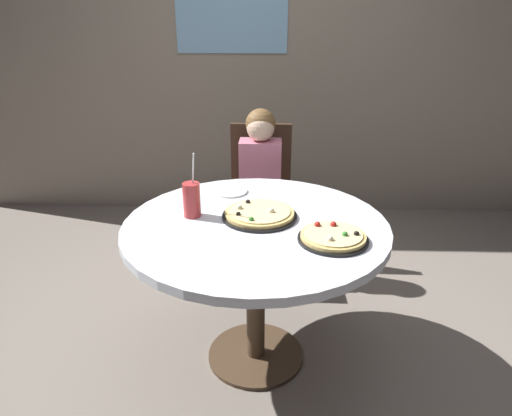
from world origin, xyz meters
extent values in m
plane|color=slate|center=(0.00, 0.00, 0.00)|extent=(8.00, 8.00, 0.00)
cube|color=gray|center=(0.00, 1.99, 1.45)|extent=(5.20, 0.12, 2.90)
cube|color=#8CBFE5|center=(-0.25, 1.92, 1.68)|extent=(0.86, 0.02, 0.72)
cylinder|color=silver|center=(0.00, 0.00, 0.73)|extent=(1.19, 1.19, 0.04)
cylinder|color=#4C3826|center=(0.00, 0.00, 0.36)|extent=(0.09, 0.09, 0.69)
cylinder|color=#4C3826|center=(0.00, 0.00, 0.01)|extent=(0.48, 0.48, 0.02)
cube|color=#382619|center=(0.00, 0.91, 0.43)|extent=(0.41, 0.41, 0.04)
cube|color=#382619|center=(0.00, 1.09, 0.69)|extent=(0.40, 0.05, 0.52)
cylinder|color=#382619|center=(-0.17, 0.75, 0.21)|extent=(0.04, 0.04, 0.41)
cylinder|color=#382619|center=(0.17, 0.74, 0.21)|extent=(0.04, 0.04, 0.41)
cylinder|color=#382619|center=(-0.17, 1.09, 0.21)|extent=(0.04, 0.04, 0.41)
cylinder|color=#382619|center=(0.17, 1.08, 0.21)|extent=(0.04, 0.04, 0.41)
cube|color=#3F4766|center=(0.00, 0.75, 0.23)|extent=(0.25, 0.32, 0.45)
cube|color=#CC728C|center=(0.00, 0.89, 0.67)|extent=(0.26, 0.16, 0.44)
sphere|color=beige|center=(0.00, 0.89, 0.97)|extent=(0.17, 0.17, 0.17)
sphere|color=brown|center=(0.00, 0.91, 0.99)|extent=(0.18, 0.18, 0.18)
cylinder|color=black|center=(0.02, 0.06, 0.76)|extent=(0.34, 0.34, 0.01)
cylinder|color=#D8B266|center=(0.02, 0.06, 0.77)|extent=(0.32, 0.32, 0.02)
cylinder|color=beige|center=(0.02, 0.06, 0.78)|extent=(0.28, 0.28, 0.01)
sphere|color=black|center=(-0.08, 0.01, 0.79)|extent=(0.02, 0.02, 0.02)
sphere|color=black|center=(-0.04, 0.15, 0.79)|extent=(0.02, 0.02, 0.02)
sphere|color=beige|center=(-0.08, 0.08, 0.79)|extent=(0.03, 0.03, 0.03)
sphere|color=#387F33|center=(-0.02, -0.05, 0.79)|extent=(0.02, 0.02, 0.02)
sphere|color=beige|center=(0.07, 0.04, 0.79)|extent=(0.03, 0.03, 0.03)
cylinder|color=black|center=(0.32, -0.16, 0.76)|extent=(0.29, 0.29, 0.01)
cylinder|color=#D8B266|center=(0.32, -0.16, 0.77)|extent=(0.27, 0.27, 0.02)
cylinder|color=beige|center=(0.32, -0.16, 0.78)|extent=(0.24, 0.24, 0.01)
sphere|color=#387F33|center=(0.37, -0.18, 0.79)|extent=(0.02, 0.02, 0.02)
sphere|color=#B2231E|center=(0.33, -0.09, 0.79)|extent=(0.03, 0.03, 0.03)
sphere|color=beige|center=(0.30, -0.23, 0.79)|extent=(0.03, 0.03, 0.03)
sphere|color=black|center=(0.42, -0.17, 0.79)|extent=(0.02, 0.02, 0.02)
sphere|color=#B2231E|center=(0.26, -0.09, 0.79)|extent=(0.03, 0.03, 0.03)
cylinder|color=#B73333|center=(-0.29, 0.06, 0.83)|extent=(0.08, 0.08, 0.16)
cylinder|color=white|center=(-0.28, 0.06, 0.95)|extent=(0.03, 0.05, 0.22)
cylinder|color=white|center=(-0.15, 0.37, 0.76)|extent=(0.18, 0.18, 0.01)
camera|label=1|loc=(0.06, -1.85, 1.61)|focal=32.16mm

